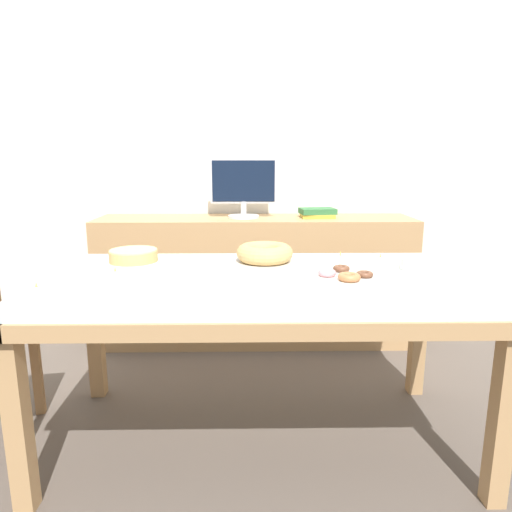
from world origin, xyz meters
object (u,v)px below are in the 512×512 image
computer_monitor (244,188)px  book_stack (317,213)px  tealight_near_cakes (37,288)px  tealight_near_front (380,258)px  plate_stack (425,264)px  cake_chocolate_round (134,258)px  pastry_platter (343,277)px  cake_golden_bundt (265,255)px  tealight_left_edge (340,256)px  tealight_right_edge (115,273)px

computer_monitor → book_stack: (0.48, 0.00, -0.16)m
tealight_near_cakes → tealight_near_front: (1.39, 0.49, 0.00)m
plate_stack → tealight_near_front: (-0.14, 0.18, -0.01)m
cake_chocolate_round → tealight_near_front: (1.15, 0.05, -0.02)m
book_stack → pastry_platter: (-0.07, -1.21, -0.11)m
pastry_platter → cake_golden_bundt: bearing=137.3°
book_stack → cake_chocolate_round: (-0.97, -0.92, -0.09)m
computer_monitor → pastry_platter: computer_monitor is taller
plate_stack → tealight_left_edge: 0.39m
tealight_left_edge → tealight_right_edge: bearing=-163.1°
cake_golden_bundt → tealight_near_cakes: bearing=-153.5°
cake_chocolate_round → computer_monitor: bearing=61.7°
cake_chocolate_round → pastry_platter: 0.95m
cake_chocolate_round → pastry_platter: bearing=-17.9°
tealight_near_front → tealight_right_edge: bearing=-167.5°
computer_monitor → cake_chocolate_round: size_ratio=1.38×
pastry_platter → tealight_right_edge: size_ratio=7.82×
cake_golden_bundt → tealight_near_cakes: (-0.84, -0.42, -0.03)m
cake_chocolate_round → tealight_left_edge: 0.97m
tealight_near_cakes → tealight_right_edge: size_ratio=1.00×
plate_stack → tealight_left_edge: bearing=145.1°
cake_golden_bundt → plate_stack: size_ratio=1.44×
tealight_near_cakes → tealight_left_edge: bearing=23.6°
pastry_platter → tealight_near_cakes: size_ratio=7.82×
tealight_near_cakes → plate_stack: bearing=11.2°
cake_golden_bundt → plate_stack: bearing=-9.7°
plate_stack → book_stack: bearing=106.7°
computer_monitor → tealight_near_cakes: (-0.74, -1.35, -0.27)m
pastry_platter → tealight_near_cakes: 1.16m
book_stack → tealight_right_edge: 1.51m
cake_chocolate_round → tealight_near_cakes: 0.50m
tealight_near_cakes → tealight_near_front: size_ratio=1.00×
book_stack → plate_stack: bearing=-73.3°
computer_monitor → tealight_near_front: computer_monitor is taller
book_stack → tealight_left_edge: size_ratio=6.04×
cake_chocolate_round → tealight_left_edge: size_ratio=7.70×
plate_stack → tealight_near_cakes: bearing=-168.8°
cake_golden_bundt → pastry_platter: cake_golden_bundt is taller
computer_monitor → cake_golden_bundt: computer_monitor is taller
cake_chocolate_round → tealight_near_front: size_ratio=7.70×
tealight_near_front → tealight_right_edge: (-1.17, -0.26, 0.00)m
book_stack → tealight_left_edge: 0.83m
book_stack → cake_golden_bundt: bearing=-112.0°
cake_golden_bundt → tealight_left_edge: 0.38m
book_stack → cake_golden_bundt: (-0.38, -0.93, -0.08)m
cake_chocolate_round → cake_golden_bundt: cake_golden_bundt is taller
pastry_platter → tealight_near_front: size_ratio=7.82×
computer_monitor → cake_chocolate_round: computer_monitor is taller
pastry_platter → tealight_near_cakes: bearing=-173.0°
book_stack → tealight_right_edge: (-1.00, -1.12, -0.11)m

